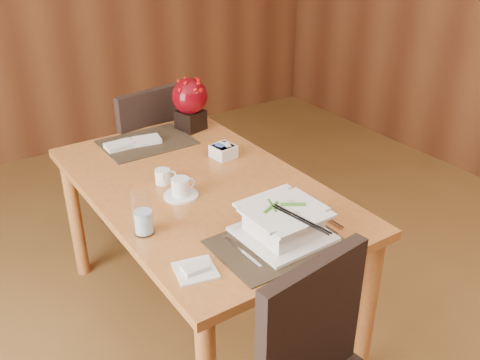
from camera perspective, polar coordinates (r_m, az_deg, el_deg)
dining_table at (r=2.41m, az=-4.15°, el=-2.51°), size 0.90×1.50×0.75m
placemat_near at (r=1.97m, az=3.88°, el=-6.71°), size 0.45×0.33×0.01m
placemat_far at (r=2.81m, az=-9.88°, el=3.99°), size 0.45×0.33×0.01m
soup_setting at (r=1.98m, az=4.64°, el=-4.58°), size 0.31×0.31×0.12m
coffee_cup at (r=2.27m, az=-6.36°, el=-0.94°), size 0.15×0.15×0.08m
water_glass at (r=2.01m, az=-10.33°, el=-3.49°), size 0.09×0.09×0.18m
creamer_jug at (r=2.39m, az=-8.24°, el=0.39°), size 0.12×0.12×0.06m
sugar_caddy at (r=2.60m, az=-1.79°, el=3.07°), size 0.12×0.12×0.06m
berry_decor at (r=2.90m, az=-5.37°, el=8.39°), size 0.19×0.19×0.28m
napkins_far at (r=2.78m, az=-11.14°, el=3.96°), size 0.29×0.13×0.03m
bread_plate at (r=1.84m, az=-4.78°, el=-9.60°), size 0.16×0.16×0.01m
far_chair at (r=3.23m, az=-10.21°, el=2.92°), size 0.50×0.50×0.94m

